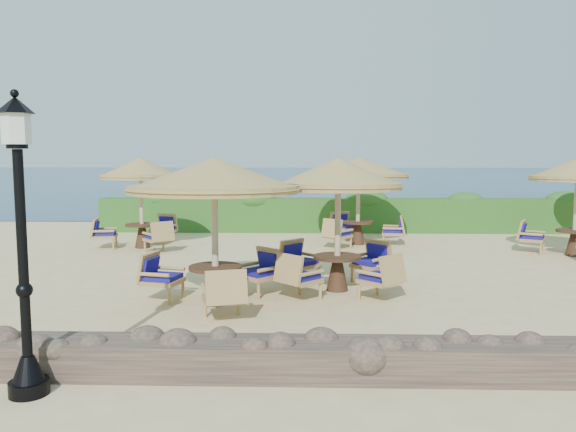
% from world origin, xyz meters
% --- Properties ---
extents(ground, '(120.00, 120.00, 0.00)m').
position_xyz_m(ground, '(0.00, 0.00, 0.00)').
color(ground, '#D6BF87').
rests_on(ground, ground).
extents(sea, '(160.00, 160.00, 0.00)m').
position_xyz_m(sea, '(0.00, 70.00, 0.00)').
color(sea, '#0C244F').
rests_on(sea, ground).
extents(hedge, '(18.00, 0.90, 1.20)m').
position_xyz_m(hedge, '(0.00, 7.20, 0.60)').
color(hedge, '#214F19').
rests_on(hedge, ground).
extents(stone_wall, '(15.00, 0.65, 0.44)m').
position_xyz_m(stone_wall, '(0.00, -6.20, 0.22)').
color(stone_wall, brown).
rests_on(stone_wall, ground).
extents(lamp_post, '(0.44, 0.44, 3.31)m').
position_xyz_m(lamp_post, '(-4.80, -6.80, 1.55)').
color(lamp_post, black).
rests_on(lamp_post, ground).
extents(cafe_set_0, '(3.11, 3.11, 2.65)m').
position_xyz_m(cafe_set_0, '(-3.31, -2.86, 1.97)').
color(cafe_set_0, '#C7B18C').
rests_on(cafe_set_0, ground).
extents(cafe_set_1, '(2.55, 2.55, 2.65)m').
position_xyz_m(cafe_set_1, '(-1.04, -1.72, 1.75)').
color(cafe_set_1, '#C7B18C').
rests_on(cafe_set_1, ground).
extents(cafe_set_3, '(2.62, 2.73, 2.65)m').
position_xyz_m(cafe_set_3, '(-6.49, 3.47, 1.79)').
color(cafe_set_3, '#C7B18C').
rests_on(cafe_set_3, ground).
extents(cafe_set_4, '(3.08, 3.08, 2.65)m').
position_xyz_m(cafe_set_4, '(-0.07, 4.32, 1.97)').
color(cafe_set_4, '#C7B18C').
rests_on(cafe_set_4, ground).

